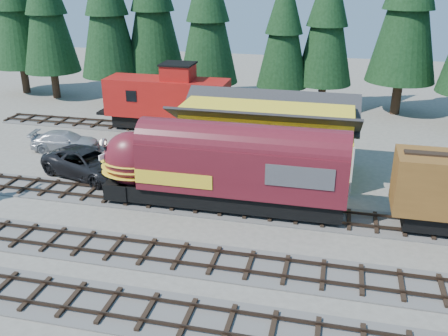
% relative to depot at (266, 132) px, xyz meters
% --- Properties ---
extents(ground, '(120.00, 120.00, 0.00)m').
position_rel_depot_xyz_m(ground, '(0.00, -10.50, -2.96)').
color(ground, '#6B665B').
rests_on(ground, ground).
extents(track_siding, '(68.00, 3.20, 0.33)m').
position_rel_depot_xyz_m(track_siding, '(10.00, -6.50, -2.90)').
color(track_siding, '#4C4947').
rests_on(track_siding, ground).
extents(track_main_south, '(68.00, 3.20, 0.33)m').
position_rel_depot_xyz_m(track_main_south, '(10.00, -12.50, -2.90)').
color(track_main_south, '#4C4947').
rests_on(track_main_south, ground).
extents(track_spur, '(32.00, 3.20, 0.33)m').
position_rel_depot_xyz_m(track_spur, '(-10.00, 7.50, -2.90)').
color(track_spur, '#4C4947').
rests_on(track_spur, ground).
extents(depot, '(12.80, 7.00, 5.30)m').
position_rel_depot_xyz_m(depot, '(0.00, 0.00, 0.00)').
color(depot, yellow).
rests_on(depot, ground).
extents(conifer_backdrop, '(80.40, 21.79, 16.00)m').
position_rel_depot_xyz_m(conifer_backdrop, '(4.08, 14.97, 6.71)').
color(conifer_backdrop, black).
rests_on(conifer_backdrop, ground).
extents(locomotive, '(15.21, 3.02, 4.14)m').
position_rel_depot_xyz_m(locomotive, '(-2.01, -6.50, -0.53)').
color(locomotive, black).
rests_on(locomotive, ground).
extents(caboose, '(10.85, 3.15, 5.64)m').
position_rel_depot_xyz_m(caboose, '(-9.89, 7.50, -0.19)').
color(caboose, black).
rests_on(caboose, ground).
extents(pickup_truck_a, '(7.81, 5.43, 1.98)m').
position_rel_depot_xyz_m(pickup_truck_a, '(-11.84, -3.81, -1.97)').
color(pickup_truck_a, black).
rests_on(pickup_truck_a, ground).
extents(pickup_truck_b, '(5.69, 3.08, 1.57)m').
position_rel_depot_xyz_m(pickup_truck_b, '(-16.24, 0.58, -2.18)').
color(pickup_truck_b, '#A7A9AF').
rests_on(pickup_truck_b, ground).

